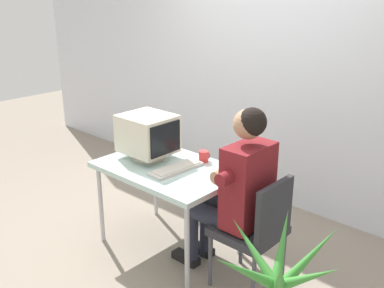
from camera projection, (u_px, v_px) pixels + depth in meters
ground_plane at (170, 246)px, 3.76m from camera, size 12.00×12.00×0.00m
wall_back at (298, 54)px, 4.05m from camera, size 8.00×0.10×3.00m
desk at (168, 173)px, 3.54m from camera, size 1.12×0.75×0.73m
crt_monitor at (148, 134)px, 3.63m from camera, size 0.42×0.37×0.37m
keyboard at (176, 168)px, 3.44m from camera, size 0.18×0.47×0.03m
office_chair at (256, 227)px, 3.08m from camera, size 0.44×0.44×0.87m
person_seated at (235, 189)px, 3.13m from camera, size 0.73×0.58×1.35m
desk_mug at (204, 156)px, 3.60m from camera, size 0.08×0.09×0.09m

